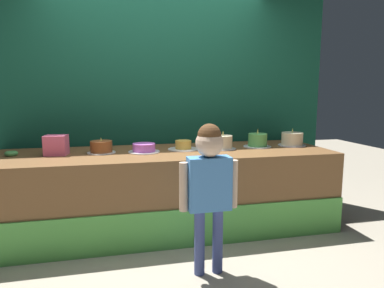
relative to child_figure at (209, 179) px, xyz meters
name	(u,v)px	position (x,y,z in m)	size (l,w,h in m)	color
ground_plane	(174,248)	(-0.19, 0.47, -0.75)	(12.00, 12.00, 0.00)	#ADA38E
stage_platform	(165,190)	(-0.19, 0.97, -0.35)	(3.38, 1.03, 0.80)	brown
curtain_backdrop	(157,96)	(-0.19, 1.57, 0.60)	(4.12, 0.08, 2.70)	#144C38
child_figure	(209,179)	(0.00, 0.00, 0.00)	(0.45, 0.21, 1.16)	#3F4C8C
pink_box	(56,145)	(-1.22, 1.00, 0.14)	(0.20, 0.16, 0.19)	pink
donut	(11,154)	(-1.63, 1.06, 0.07)	(0.12, 0.12, 0.04)	#59B259
cake_far_left	(101,147)	(-0.81, 1.02, 0.11)	(0.27, 0.27, 0.16)	white
cake_left	(144,148)	(-0.40, 0.97, 0.09)	(0.31, 0.31, 0.09)	white
cake_center_left	(183,146)	(0.01, 1.04, 0.09)	(0.32, 0.32, 0.10)	white
cake_center_right	(223,143)	(0.42, 0.97, 0.12)	(0.27, 0.27, 0.20)	silver
cake_right	(257,141)	(0.83, 1.03, 0.12)	(0.30, 0.30, 0.20)	silver
cake_far_right	(292,139)	(1.24, 1.02, 0.12)	(0.30, 0.30, 0.20)	silver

